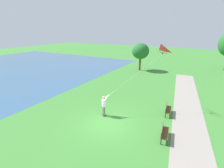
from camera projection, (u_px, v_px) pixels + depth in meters
The scene contains 7 objects.
ground_plane at pixel (108, 124), 12.46m from camera, with size 120.00×120.00×0.00m, color #3D7F33.
walkway_path at pixel (190, 131), 11.55m from camera, with size 2.40×32.00×0.02m, color gray.
person_kite_flyer at pixel (104, 104), 13.36m from camera, with size 0.58×0.60×1.83m.
flying_kite at pixel (160, 50), 13.56m from camera, with size 3.74×4.16×3.94m.
park_bench_near_walkway at pixel (164, 132), 10.65m from camera, with size 0.64×1.55×0.88m.
park_bench_far_walkway at pixel (168, 109), 13.73m from camera, with size 0.64×1.55×0.88m.
tree_behind_path at pixel (141, 51), 27.79m from camera, with size 2.89×2.88×4.66m.
Camera 1 is at (5.57, -9.30, 6.86)m, focal length 26.20 mm.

